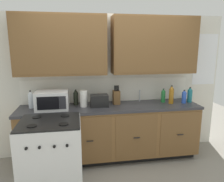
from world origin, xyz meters
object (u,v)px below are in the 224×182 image
at_px(knife_block, 116,97).
at_px(paper_towel_roll, 84,99).
at_px(microwave, 52,100).
at_px(bottle_blue, 184,97).
at_px(toaster, 99,101).
at_px(bottle_amber, 171,95).
at_px(bottle_teal, 190,95).
at_px(bottle_clear, 31,100).
at_px(bottle_green, 163,96).
at_px(bottle_dark, 76,97).
at_px(stove_range, 52,155).

xyz_separation_m(knife_block, paper_towel_roll, (-0.54, -0.09, 0.01)).
relative_size(knife_block, paper_towel_roll, 1.19).
relative_size(microwave, bottle_blue, 2.14).
bearing_deg(toaster, knife_block, 21.36).
bearing_deg(paper_towel_roll, bottle_amber, -1.54).
distance_m(bottle_teal, bottle_clear, 2.60).
relative_size(bottle_blue, bottle_teal, 0.86).
distance_m(microwave, bottle_green, 1.83).
height_order(bottle_teal, bottle_clear, bottle_clear).
bearing_deg(bottle_dark, bottle_green, -2.74).
xyz_separation_m(stove_range, bottle_blue, (2.12, 0.61, 0.55)).
relative_size(bottle_amber, bottle_dark, 1.21).
bearing_deg(knife_block, bottle_clear, -178.78).
bearing_deg(bottle_green, bottle_clear, -179.78).
xyz_separation_m(toaster, bottle_green, (1.11, 0.10, 0.02)).
distance_m(paper_towel_roll, bottle_amber, 1.45).
relative_size(microwave, bottle_dark, 1.90).
bearing_deg(bottle_blue, bottle_green, 160.13).
bearing_deg(microwave, toaster, 1.48).
relative_size(bottle_blue, bottle_amber, 0.74).
xyz_separation_m(microwave, bottle_blue, (2.14, -0.00, -0.03)).
relative_size(paper_towel_roll, bottle_amber, 0.85).
height_order(stove_range, knife_block, knife_block).
bearing_deg(toaster, bottle_amber, -0.45).
bearing_deg(bottle_blue, bottle_teal, 16.68).
height_order(toaster, bottle_green, bottle_green).
distance_m(stove_range, bottle_green, 2.02).
xyz_separation_m(bottle_blue, bottle_green, (-0.32, 0.12, 0.00)).
bearing_deg(paper_towel_roll, bottle_clear, 175.93).
relative_size(microwave, bottle_teal, 1.84).
bearing_deg(bottle_dark, bottle_blue, -5.92).
distance_m(bottle_blue, bottle_amber, 0.23).
xyz_separation_m(bottle_dark, bottle_clear, (-0.68, -0.08, 0.01)).
bearing_deg(bottle_dark, paper_towel_roll, -48.04).
bearing_deg(bottle_amber, bottle_dark, 173.64).
height_order(knife_block, bottle_green, knife_block).
distance_m(microwave, bottle_amber, 1.92).
relative_size(bottle_teal, bottle_green, 1.11).
bearing_deg(bottle_green, bottle_dark, 177.26).
bearing_deg(bottle_clear, stove_range, -63.41).
bearing_deg(microwave, paper_towel_roll, 5.79).
bearing_deg(bottle_clear, paper_towel_roll, -4.07).
bearing_deg(bottle_teal, bottle_dark, 175.55).
relative_size(toaster, bottle_dark, 1.11).
bearing_deg(paper_towel_roll, bottle_teal, -0.42).
bearing_deg(bottle_teal, paper_towel_roll, 179.58).
relative_size(microwave, bottle_green, 2.05).
bearing_deg(knife_block, bottle_green, -1.43).
height_order(stove_range, bottle_clear, bottle_clear).
height_order(knife_block, paper_towel_roll, knife_block).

